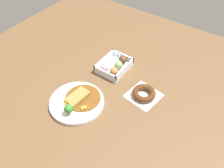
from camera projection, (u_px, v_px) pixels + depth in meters
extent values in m
plane|color=brown|center=(98.00, 92.00, 1.10)|extent=(1.60, 1.60, 0.00)
cylinder|color=white|center=(77.00, 102.00, 1.05)|extent=(0.25, 0.25, 0.02)
cylinder|color=brown|center=(83.00, 98.00, 1.05)|extent=(0.16, 0.16, 0.01)
cube|color=#A87538|center=(78.00, 97.00, 1.03)|extent=(0.11, 0.07, 0.02)
cylinder|color=white|center=(67.00, 104.00, 1.03)|extent=(0.06, 0.06, 0.00)
ellipsoid|color=yellow|center=(67.00, 103.00, 1.02)|extent=(0.03, 0.03, 0.01)
cylinder|color=#8CB766|center=(69.00, 112.00, 0.99)|extent=(0.01, 0.01, 0.02)
sphere|color=#387A2D|center=(69.00, 109.00, 0.97)|extent=(0.04, 0.04, 0.04)
cube|color=orange|center=(83.00, 109.00, 1.00)|extent=(0.02, 0.02, 0.01)
cube|color=orange|center=(85.00, 108.00, 1.01)|extent=(0.02, 0.02, 0.01)
cube|color=silver|center=(114.00, 68.00, 1.22)|extent=(0.17, 0.14, 0.01)
cube|color=silver|center=(105.00, 73.00, 1.16)|extent=(0.01, 0.14, 0.03)
cube|color=silver|center=(123.00, 56.00, 1.25)|extent=(0.01, 0.14, 0.03)
cube|color=silver|center=(125.00, 69.00, 1.18)|extent=(0.17, 0.01, 0.03)
cube|color=silver|center=(104.00, 60.00, 1.23)|extent=(0.17, 0.01, 0.03)
sphere|color=#9E6B3D|center=(114.00, 71.00, 1.16)|extent=(0.04, 0.04, 0.04)
sphere|color=#84A860|center=(118.00, 65.00, 1.19)|extent=(0.04, 0.04, 0.04)
sphere|color=brown|center=(123.00, 60.00, 1.22)|extent=(0.04, 0.04, 0.04)
sphere|color=pink|center=(105.00, 68.00, 1.17)|extent=(0.04, 0.04, 0.04)
cube|color=white|center=(144.00, 95.00, 1.09)|extent=(0.16, 0.16, 0.00)
torus|color=#4C2B14|center=(144.00, 93.00, 1.08)|extent=(0.11, 0.11, 0.03)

